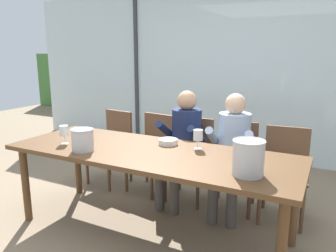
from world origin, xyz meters
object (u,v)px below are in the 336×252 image
at_px(chair_right_of_center, 236,158).
at_px(ice_bucket_primary, 83,139).
at_px(chair_left_of_center, 154,146).
at_px(chair_near_window_right, 285,166).
at_px(tasting_bowl, 168,142).
at_px(wine_glass_near_bucket, 198,136).
at_px(chair_center, 192,152).
at_px(wine_glass_by_left_taster, 64,131).
at_px(person_pale_blue_shirt, 232,146).
at_px(ice_bucket_secondary, 248,157).
at_px(chair_near_curtain, 114,141).
at_px(dining_table, 150,158).
at_px(person_navy_polo, 183,139).

xyz_separation_m(chair_right_of_center, ice_bucket_primary, (-1.03, -1.16, 0.35)).
relative_size(chair_left_of_center, chair_right_of_center, 1.00).
height_order(chair_near_window_right, tasting_bowl, chair_near_window_right).
bearing_deg(wine_glass_near_bucket, chair_center, 117.15).
height_order(chair_right_of_center, tasting_bowl, chair_right_of_center).
xyz_separation_m(chair_near_window_right, wine_glass_near_bucket, (-0.67, -0.63, 0.37)).
bearing_deg(ice_bucket_primary, wine_glass_near_bucket, 30.39).
xyz_separation_m(chair_right_of_center, tasting_bowl, (-0.47, -0.64, 0.27)).
height_order(ice_bucket_primary, wine_glass_by_left_taster, ice_bucket_primary).
height_order(person_pale_blue_shirt, wine_glass_near_bucket, person_pale_blue_shirt).
xyz_separation_m(chair_center, ice_bucket_secondary, (0.87, -1.06, 0.38)).
bearing_deg(chair_left_of_center, wine_glass_near_bucket, -29.98).
relative_size(chair_right_of_center, wine_glass_by_left_taster, 5.17).
bearing_deg(ice_bucket_secondary, chair_left_of_center, 141.82).
height_order(chair_near_curtain, wine_glass_by_left_taster, wine_glass_by_left_taster).
height_order(tasting_bowl, wine_glass_near_bucket, wine_glass_near_bucket).
distance_m(dining_table, wine_glass_near_bucket, 0.47).
bearing_deg(chair_right_of_center, person_pale_blue_shirt, -96.02).
relative_size(chair_center, ice_bucket_primary, 4.57).
height_order(person_navy_polo, person_pale_blue_shirt, same).
xyz_separation_m(chair_left_of_center, ice_bucket_secondary, (1.37, -1.08, 0.38)).
xyz_separation_m(dining_table, wine_glass_near_bucket, (0.35, 0.24, 0.19)).
relative_size(chair_left_of_center, ice_bucket_secondary, 3.59).
relative_size(ice_bucket_secondary, wine_glass_near_bucket, 1.44).
xyz_separation_m(chair_left_of_center, chair_center, (0.50, -0.01, 0.00)).
relative_size(person_pale_blue_shirt, tasting_bowl, 6.82).
distance_m(chair_near_window_right, ice_bucket_secondary, 1.13).
relative_size(chair_near_curtain, tasting_bowl, 5.03).
distance_m(chair_left_of_center, chair_center, 0.50).
bearing_deg(tasting_bowl, ice_bucket_primary, -137.32).
bearing_deg(chair_near_window_right, person_pale_blue_shirt, -167.91).
relative_size(chair_near_window_right, person_navy_polo, 0.74).
relative_size(chair_near_curtain, chair_right_of_center, 1.00).
xyz_separation_m(person_navy_polo, ice_bucket_primary, (-0.50, -1.00, 0.18)).
xyz_separation_m(person_pale_blue_shirt, wine_glass_by_left_taster, (-1.34, -0.90, 0.19)).
relative_size(dining_table, tasting_bowl, 14.32).
height_order(chair_near_window_right, person_pale_blue_shirt, person_pale_blue_shirt).
height_order(tasting_bowl, wine_glass_by_left_taster, wine_glass_by_left_taster).
bearing_deg(ice_bucket_secondary, person_pale_blue_shirt, 112.23).
height_order(chair_near_window_right, ice_bucket_primary, ice_bucket_primary).
relative_size(person_pale_blue_shirt, wine_glass_near_bucket, 7.00).
relative_size(ice_bucket_primary, ice_bucket_secondary, 0.79).
distance_m(chair_near_window_right, ice_bucket_primary, 1.94).
bearing_deg(tasting_bowl, chair_center, 92.24).
relative_size(person_navy_polo, tasting_bowl, 6.82).
bearing_deg(wine_glass_near_bucket, tasting_bowl, 177.74).
distance_m(ice_bucket_secondary, wine_glass_near_bucket, 0.69).
xyz_separation_m(chair_right_of_center, wine_glass_by_left_taster, (-1.34, -1.07, 0.37)).
height_order(dining_table, chair_near_curtain, chair_near_curtain).
xyz_separation_m(chair_near_curtain, ice_bucket_primary, (0.52, -1.12, 0.35)).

